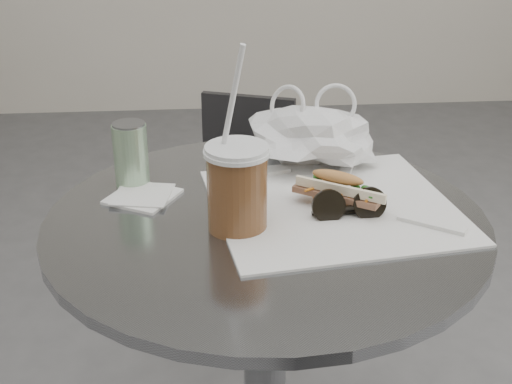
{
  "coord_description": "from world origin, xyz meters",
  "views": [
    {
      "loc": [
        -0.11,
        -0.88,
        1.3
      ],
      "look_at": [
        -0.02,
        0.2,
        0.79
      ],
      "focal_mm": 50.0,
      "sensor_mm": 36.0,
      "label": 1
    }
  ],
  "objects": [
    {
      "name": "sunglasses",
      "position": [
        0.14,
        0.18,
        0.76
      ],
      "size": [
        0.13,
        0.03,
        0.06
      ],
      "rotation": [
        0.0,
        0.0,
        0.06
      ],
      "color": "black",
      "rests_on": "cafe_table"
    },
    {
      "name": "drink_can",
      "position": [
        -0.24,
        0.36,
        0.8
      ],
      "size": [
        0.06,
        0.06,
        0.12
      ],
      "color": "#60A15E",
      "rests_on": "cafe_table"
    },
    {
      "name": "napkin_stack",
      "position": [
        -0.22,
        0.29,
        0.74
      ],
      "size": [
        0.15,
        0.15,
        0.01
      ],
      "color": "white",
      "rests_on": "cafe_table"
    },
    {
      "name": "sandwich_paper",
      "position": [
        0.12,
        0.23,
        0.74
      ],
      "size": [
        0.46,
        0.44,
        0.0
      ],
      "primitive_type": "cube",
      "rotation": [
        0.0,
        0.0,
        0.14
      ],
      "color": "white",
      "rests_on": "cafe_table"
    },
    {
      "name": "banh_mi",
      "position": [
        0.13,
        0.22,
        0.77
      ],
      "size": [
        0.2,
        0.17,
        0.07
      ],
      "rotation": [
        0.0,
        0.0,
        -0.59
      ],
      "color": "#BE8748",
      "rests_on": "sandwich_paper"
    },
    {
      "name": "iced_coffee",
      "position": [
        -0.05,
        0.17,
        0.82
      ],
      "size": [
        0.11,
        0.11,
        0.31
      ],
      "color": "brown",
      "rests_on": "cafe_table"
    },
    {
      "name": "cafe_table",
      "position": [
        0.0,
        0.2,
        0.47
      ],
      "size": [
        0.76,
        0.76,
        0.74
      ],
      "color": "slate",
      "rests_on": "ground"
    },
    {
      "name": "chair_far",
      "position": [
        -0.01,
        0.98,
        0.3
      ],
      "size": [
        0.37,
        0.39,
        0.67
      ],
      "rotation": [
        0.0,
        0.0,
        2.8
      ],
      "color": "#2B2A2D",
      "rests_on": "ground"
    },
    {
      "name": "plastic_bag",
      "position": [
        0.11,
        0.42,
        0.8
      ],
      "size": [
        0.29,
        0.26,
        0.12
      ],
      "primitive_type": null,
      "rotation": [
        0.0,
        0.0,
        -0.43
      ],
      "color": "white",
      "rests_on": "cafe_table"
    }
  ]
}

